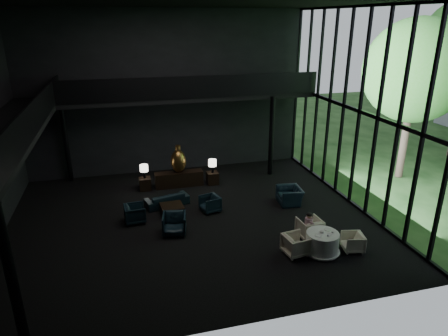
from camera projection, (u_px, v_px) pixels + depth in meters
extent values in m
cube|color=black|center=(193.00, 221.00, 15.77)|extent=(14.00, 12.00, 0.02)
cube|color=black|center=(186.00, 2.00, 12.97)|extent=(14.00, 12.00, 0.02)
cube|color=black|center=(168.00, 94.00, 19.80)|extent=(14.00, 0.04, 8.00)
cube|color=black|center=(238.00, 184.00, 8.94)|extent=(14.00, 0.04, 8.00)
cube|color=black|center=(7.00, 133.00, 12.92)|extent=(2.00, 12.00, 0.25)
cube|color=black|center=(191.00, 96.00, 19.14)|extent=(12.00, 2.00, 0.25)
cube|color=black|center=(37.00, 114.00, 12.95)|extent=(0.06, 12.00, 1.00)
cube|color=black|center=(195.00, 87.00, 18.02)|extent=(12.00, 0.06, 1.00)
cylinder|color=black|center=(13.00, 286.00, 8.70)|extent=(0.24, 0.24, 4.00)
cylinder|color=black|center=(66.00, 142.00, 19.02)|extent=(0.24, 0.24, 4.00)
cylinder|color=black|center=(271.00, 137.00, 19.85)|extent=(0.24, 0.24, 4.00)
cylinder|color=#382D23|center=(406.00, 129.00, 19.39)|extent=(0.36, 0.36, 4.90)
sphere|color=#2B5E21|center=(416.00, 71.00, 18.41)|extent=(4.80, 4.80, 4.80)
cube|color=black|center=(179.00, 179.00, 18.93)|extent=(2.26, 0.51, 0.72)
ellipsoid|color=#A57137|center=(178.00, 161.00, 18.61)|extent=(0.70, 0.70, 1.09)
cylinder|color=#A57137|center=(178.00, 148.00, 18.38)|extent=(0.24, 0.24, 0.22)
cube|color=black|center=(145.00, 184.00, 18.56)|extent=(0.53, 0.53, 0.58)
cylinder|color=black|center=(144.00, 175.00, 18.42)|extent=(0.11, 0.11, 0.33)
cylinder|color=white|center=(144.00, 168.00, 18.31)|extent=(0.38, 0.38, 0.30)
cube|color=black|center=(212.00, 178.00, 19.24)|extent=(0.53, 0.53, 0.58)
cylinder|color=black|center=(212.00, 169.00, 19.06)|extent=(0.12, 0.12, 0.34)
cylinder|color=white|center=(212.00, 163.00, 18.95)|extent=(0.39, 0.39, 0.31)
imported|color=#19313D|center=(167.00, 198.00, 16.99)|extent=(1.71, 0.87, 0.64)
imported|color=black|center=(135.00, 213.00, 15.55)|extent=(0.78, 0.83, 0.81)
imported|color=#1A283B|center=(210.00, 203.00, 16.43)|extent=(0.80, 0.83, 0.72)
imported|color=#0E2F3E|center=(174.00, 222.00, 14.68)|extent=(1.08, 1.03, 0.96)
imported|color=#102F38|center=(290.00, 193.00, 17.12)|extent=(0.80, 1.15, 0.96)
cube|color=black|center=(172.00, 210.00, 16.23)|extent=(0.94, 0.94, 0.39)
cylinder|color=white|center=(322.00, 243.00, 13.49)|extent=(1.10, 1.10, 0.75)
cone|color=white|center=(321.00, 251.00, 13.61)|extent=(1.25, 1.25, 0.10)
imported|color=beige|center=(310.00, 227.00, 14.44)|extent=(0.87, 0.82, 0.85)
imported|color=beige|center=(353.00, 242.00, 13.65)|extent=(0.67, 0.70, 0.61)
imported|color=beige|center=(296.00, 243.00, 13.39)|extent=(0.84, 0.88, 0.81)
cylinder|color=#D1A8B8|center=(309.00, 223.00, 14.21)|extent=(0.29, 0.29, 0.41)
sphere|color=#D8A884|center=(309.00, 216.00, 14.10)|extent=(0.20, 0.20, 0.20)
ellipsoid|color=black|center=(309.00, 215.00, 14.09)|extent=(0.21, 0.21, 0.14)
cylinder|color=white|center=(318.00, 235.00, 13.22)|extent=(0.32, 0.32, 0.02)
cylinder|color=white|center=(327.00, 229.00, 13.58)|extent=(0.27, 0.27, 0.02)
cylinder|color=white|center=(330.00, 234.00, 13.28)|extent=(0.17, 0.17, 0.01)
cylinder|color=white|center=(333.00, 232.00, 13.36)|extent=(0.09, 0.09, 0.06)
ellipsoid|color=white|center=(322.00, 232.00, 13.37)|extent=(0.15, 0.15, 0.08)
cylinder|color=#99999E|center=(328.00, 236.00, 13.14)|extent=(0.07, 0.07, 0.07)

